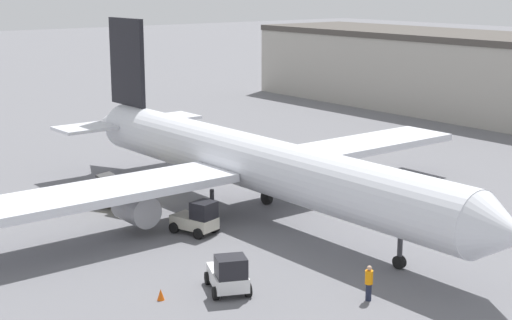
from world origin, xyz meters
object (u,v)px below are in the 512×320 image
object	(u,v)px
baggage_tug	(197,219)
ground_crew_worker	(369,282)
belt_loader_truck	(124,192)
pushback_tug	(229,275)
airplane	(246,160)
safety_cone_near	(10,218)
safety_cone_far	(161,294)

from	to	relation	value
baggage_tug	ground_crew_worker	bearing A→B (deg)	-12.57
belt_loader_truck	pushback_tug	xyz separation A→B (m)	(15.99, -2.93, -0.17)
belt_loader_truck	baggage_tug	bearing A→B (deg)	-12.54
airplane	pushback_tug	world-z (taller)	airplane
baggage_tug	belt_loader_truck	size ratio (longest dim) A/B	0.80
ground_crew_worker	baggage_tug	bearing A→B (deg)	63.45
ground_crew_worker	pushback_tug	world-z (taller)	pushback_tug
ground_crew_worker	safety_cone_near	bearing A→B (deg)	81.63
baggage_tug	safety_cone_near	world-z (taller)	baggage_tug
airplane	ground_crew_worker	size ratio (longest dim) A/B	23.11
pushback_tug	safety_cone_far	size ratio (longest dim) A/B	5.90
belt_loader_truck	ground_crew_worker	bearing A→B (deg)	-14.58
ground_crew_worker	safety_cone_near	size ratio (longest dim) A/B	3.16
ground_crew_worker	belt_loader_truck	world-z (taller)	belt_loader_truck
airplane	belt_loader_truck	world-z (taller)	airplane
airplane	baggage_tug	xyz separation A→B (m)	(1.78, -4.94, -2.54)
airplane	safety_cone_near	xyz separation A→B (m)	(-7.18, -13.00, -3.19)
safety_cone_far	ground_crew_worker	bearing A→B (deg)	52.06
airplane	belt_loader_truck	distance (m)	8.49
belt_loader_truck	safety_cone_far	bearing A→B (deg)	-41.43
belt_loader_truck	safety_cone_near	bearing A→B (deg)	-120.88
baggage_tug	safety_cone_far	xyz separation A→B (m)	(7.31, -6.91, -0.65)
pushback_tug	airplane	bearing A→B (deg)	163.29
ground_crew_worker	pushback_tug	xyz separation A→B (m)	(-4.84, -4.64, -0.02)
safety_cone_near	baggage_tug	bearing A→B (deg)	41.95
airplane	baggage_tug	size ratio (longest dim) A/B	13.30
baggage_tug	safety_cone_near	size ratio (longest dim) A/B	5.49
belt_loader_truck	safety_cone_far	xyz separation A→B (m)	(14.79, -6.03, -0.81)
ground_crew_worker	airplane	bearing A→B (deg)	44.69
airplane	safety_cone_far	distance (m)	15.28
airplane	belt_loader_truck	xyz separation A→B (m)	(-5.70, -5.82, -2.39)
baggage_tug	belt_loader_truck	world-z (taller)	belt_loader_truck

